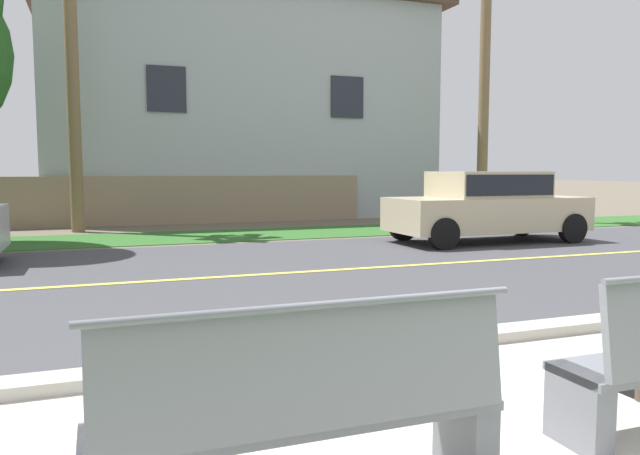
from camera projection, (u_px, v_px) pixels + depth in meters
name	position (u px, v px, depth m)	size (l,w,h in m)	color
ground_plane	(230.00, 262.00, 10.41)	(140.00, 140.00, 0.00)	#665B4C
curb_edge	(368.00, 349.00, 5.13)	(44.00, 0.30, 0.11)	#ADA89E
street_asphalt	(251.00, 276.00, 9.00)	(52.00, 8.00, 0.01)	#424247
road_centre_line	(251.00, 275.00, 9.00)	(48.00, 0.14, 0.01)	#E0CC4C
far_verge_grass	(193.00, 237.00, 14.28)	(48.00, 2.80, 0.02)	#2D6026
bench_left	(305.00, 415.00, 2.74)	(1.93, 0.48, 1.01)	slate
car_beige_near	(487.00, 203.00, 13.20)	(4.30, 1.86, 1.54)	#C6B793
garden_wall	(147.00, 201.00, 17.36)	(13.00, 0.36, 1.40)	gray
house_across_street	(238.00, 105.00, 21.24)	(13.41, 6.91, 7.64)	#A3ADB2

